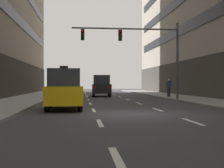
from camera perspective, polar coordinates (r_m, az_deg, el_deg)
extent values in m
plane|color=#38383D|center=(13.66, 3.85, -5.60)|extent=(120.00, 120.00, 0.00)
cube|color=silver|center=(5.61, 1.03, -13.93)|extent=(0.16, 2.00, 0.01)
cube|color=silver|center=(10.51, -2.31, -7.32)|extent=(0.16, 2.00, 0.01)
cube|color=silver|center=(15.47, -3.48, -4.92)|extent=(0.16, 2.00, 0.01)
cube|color=silver|center=(20.45, -4.08, -3.68)|extent=(0.16, 2.00, 0.01)
cube|color=silver|center=(25.44, -4.45, -2.93)|extent=(0.16, 2.00, 0.01)
cube|color=silver|center=(30.44, -4.69, -2.43)|extent=(0.16, 2.00, 0.01)
cube|color=silver|center=(35.43, -4.87, -2.07)|extent=(0.16, 2.00, 0.01)
cube|color=silver|center=(40.43, -5.00, -1.80)|extent=(0.16, 2.00, 0.01)
cube|color=silver|center=(45.42, -5.11, -1.58)|extent=(0.16, 2.00, 0.01)
cube|color=silver|center=(11.21, 14.92, -6.85)|extent=(0.16, 2.00, 0.01)
cube|color=silver|center=(15.96, 8.49, -4.76)|extent=(0.16, 2.00, 0.01)
cube|color=silver|center=(20.82, 5.06, -3.62)|extent=(0.16, 2.00, 0.01)
cube|color=silver|center=(25.74, 2.93, -2.90)|extent=(0.16, 2.00, 0.01)
cube|color=silver|center=(30.69, 1.49, -2.41)|extent=(0.16, 2.00, 0.01)
cube|color=silver|center=(35.64, 0.45, -2.05)|extent=(0.16, 2.00, 0.01)
cube|color=silver|center=(40.61, -0.34, -1.79)|extent=(0.16, 2.00, 0.01)
cube|color=silver|center=(45.59, -0.95, -1.58)|extent=(0.16, 2.00, 0.01)
cylinder|color=black|center=(28.32, -9.96, -1.94)|extent=(0.25, 0.69, 0.69)
cylinder|color=black|center=(28.31, -6.59, -1.94)|extent=(0.25, 0.69, 0.69)
cylinder|color=black|center=(25.52, -10.21, -2.16)|extent=(0.25, 0.69, 0.69)
cylinder|color=black|center=(25.50, -6.47, -2.17)|extent=(0.25, 0.69, 0.69)
cube|color=yellow|center=(26.89, -8.30, -1.34)|extent=(2.05, 4.63, 0.67)
cube|color=black|center=(26.67, -8.31, 0.12)|extent=(1.72, 2.02, 0.71)
cube|color=white|center=(29.15, -9.57, -1.00)|extent=(0.21, 0.09, 0.15)
cube|color=red|center=(24.66, -9.92, -1.20)|extent=(0.21, 0.09, 0.15)
cube|color=white|center=(29.13, -6.94, -1.00)|extent=(0.21, 0.09, 0.15)
cube|color=red|center=(24.64, -6.80, -1.20)|extent=(0.21, 0.09, 0.15)
cube|color=black|center=(26.68, -8.31, 1.08)|extent=(0.46, 0.22, 0.19)
cylinder|color=black|center=(33.22, -3.47, -1.63)|extent=(0.26, 0.69, 0.68)
cylinder|color=black|center=(33.26, -0.61, -1.63)|extent=(0.26, 0.69, 0.68)
cylinder|color=black|center=(30.43, -3.50, -1.79)|extent=(0.26, 0.69, 0.68)
cylinder|color=black|center=(30.46, -0.38, -1.79)|extent=(0.26, 0.69, 0.68)
cube|color=black|center=(31.82, -1.99, -0.87)|extent=(2.13, 4.65, 0.93)
cube|color=black|center=(31.82, -1.99, 0.81)|extent=(1.79, 2.77, 0.93)
cube|color=white|center=(34.05, -3.18, -0.53)|extent=(0.21, 0.09, 0.14)
cube|color=red|center=(29.57, -3.20, -0.63)|extent=(0.21, 0.09, 0.14)
cube|color=white|center=(34.07, -0.94, -0.53)|extent=(0.21, 0.09, 0.14)
cube|color=red|center=(29.60, -0.62, -0.63)|extent=(0.21, 0.09, 0.14)
cylinder|color=black|center=(43.12, -8.50, -1.23)|extent=(0.25, 0.69, 0.68)
cylinder|color=black|center=(43.13, -6.31, -1.23)|extent=(0.25, 0.69, 0.68)
cylinder|color=black|center=(40.34, -8.53, -1.32)|extent=(0.25, 0.69, 0.68)
cylinder|color=black|center=(40.36, -6.19, -1.32)|extent=(0.25, 0.69, 0.68)
cube|color=yellow|center=(41.72, -7.38, -0.82)|extent=(2.06, 4.59, 0.66)
cube|color=black|center=(41.51, -7.38, 0.11)|extent=(1.72, 2.01, 0.70)
cube|color=white|center=(43.94, -8.28, -0.62)|extent=(0.21, 0.09, 0.14)
cube|color=red|center=(39.49, -8.31, -0.71)|extent=(0.21, 0.09, 0.14)
cube|color=white|center=(43.96, -6.55, -0.62)|extent=(0.21, 0.09, 0.14)
cube|color=red|center=(39.51, -6.39, -0.71)|extent=(0.21, 0.09, 0.14)
cube|color=black|center=(41.51, -7.38, 0.72)|extent=(0.46, 0.22, 0.19)
cylinder|color=black|center=(17.41, -11.54, -3.30)|extent=(0.24, 0.66, 0.65)
cylinder|color=black|center=(17.38, -6.35, -3.30)|extent=(0.24, 0.66, 0.65)
cylinder|color=black|center=(14.76, -12.16, -3.91)|extent=(0.24, 0.66, 0.65)
cylinder|color=black|center=(14.73, -6.03, -3.92)|extent=(0.24, 0.66, 0.65)
cube|color=yellow|center=(16.03, -9.02, -2.01)|extent=(1.97, 4.40, 0.89)
cube|color=black|center=(16.02, -9.02, 1.16)|extent=(1.67, 2.62, 0.89)
cube|color=white|center=(18.17, -10.91, -1.27)|extent=(0.20, 0.09, 0.14)
cube|color=red|center=(13.93, -11.76, -1.69)|extent=(0.20, 0.09, 0.14)
cube|color=white|center=(18.15, -6.91, -1.27)|extent=(0.20, 0.09, 0.14)
cube|color=red|center=(13.90, -6.54, -1.70)|extent=(0.20, 0.09, 0.14)
cube|color=black|center=(16.04, -9.02, 3.06)|extent=(0.44, 0.21, 0.18)
cylinder|color=#4C4C51|center=(24.70, 12.19, 4.28)|extent=(0.18, 0.18, 6.03)
cylinder|color=#4C4C51|center=(24.06, 2.56, 10.33)|extent=(8.34, 0.12, 0.12)
cube|color=black|center=(23.91, 1.56, 9.13)|extent=(0.28, 0.24, 0.84)
sphere|color=red|center=(23.82, 1.60, 9.80)|extent=(0.17, 0.17, 0.17)
sphere|color=#523505|center=(23.78, 1.60, 9.18)|extent=(0.17, 0.17, 0.17)
sphere|color=#073E10|center=(23.74, 1.60, 8.56)|extent=(0.17, 0.17, 0.17)
cube|color=black|center=(23.71, -5.54, 9.21)|extent=(0.28, 0.24, 0.84)
sphere|color=red|center=(23.62, -5.54, 9.88)|extent=(0.17, 0.17, 0.17)
sphere|color=#523505|center=(23.58, -5.54, 9.26)|extent=(0.17, 0.17, 0.17)
sphere|color=#073E10|center=(23.54, -5.54, 8.63)|extent=(0.17, 0.17, 0.17)
cylinder|color=black|center=(28.35, 10.76, -1.49)|extent=(0.13, 0.13, 0.85)
cylinder|color=black|center=(28.44, 10.47, -1.48)|extent=(0.13, 0.13, 0.85)
cube|color=navy|center=(28.38, 10.62, -0.02)|extent=(0.38, 0.39, 0.60)
sphere|color=#D8AD84|center=(28.38, 10.62, 0.81)|extent=(0.22, 0.22, 0.22)
cylinder|color=navy|center=(28.27, 11.00, 0.04)|extent=(0.09, 0.09, 0.54)
cylinder|color=navy|center=(28.50, 10.23, 0.04)|extent=(0.09, 0.09, 0.54)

